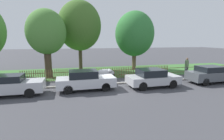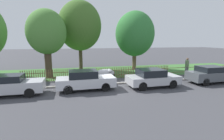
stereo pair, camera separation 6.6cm
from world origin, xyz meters
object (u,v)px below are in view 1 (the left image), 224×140
covered_motorcycle (105,73)px  tree_mid_park (79,26)px  parked_car_black_saloon (85,80)px  pedestrian_near_fence (187,66)px  parked_car_silver_hatchback (10,85)px  parked_car_red_compact (211,74)px  parked_car_navy_estate (152,78)px  tree_far_left (135,34)px  tree_behind_motorcycle (46,32)px

covered_motorcycle → tree_mid_park: tree_mid_park is taller
parked_car_black_saloon → pedestrian_near_fence: 11.07m
parked_car_silver_hatchback → parked_car_red_compact: parked_car_red_compact is taller
tree_mid_park → parked_car_navy_estate: bearing=-59.1°
parked_car_navy_estate → tree_mid_park: size_ratio=0.51×
parked_car_navy_estate → tree_far_left: 9.05m
parked_car_silver_hatchback → pedestrian_near_fence: size_ratio=2.27×
parked_car_navy_estate → parked_car_silver_hatchback: bearing=177.4°
parked_car_red_compact → pedestrian_near_fence: 3.15m
parked_car_black_saloon → tree_mid_park: bearing=87.8°
tree_behind_motorcycle → covered_motorcycle: bearing=-24.2°
parked_car_silver_hatchback → pedestrian_near_fence: (15.74, 3.12, 0.33)m
parked_car_red_compact → tree_mid_park: 14.45m
parked_car_silver_hatchback → parked_car_navy_estate: parked_car_navy_estate is taller
tree_mid_park → tree_far_left: bearing=-3.9°
tree_mid_park → pedestrian_near_fence: 12.61m
parked_car_red_compact → tree_far_left: 9.79m
covered_motorcycle → pedestrian_near_fence: 8.66m
parked_car_navy_estate → covered_motorcycle: 4.50m
parked_car_silver_hatchback → tree_behind_motorcycle: bearing=71.4°
parked_car_red_compact → tree_far_left: (-4.15, 8.08, 3.65)m
pedestrian_near_fence → parked_car_silver_hatchback: bearing=178.8°
parked_car_red_compact → covered_motorcycle: parked_car_red_compact is taller
tree_behind_motorcycle → pedestrian_near_fence: (13.89, -2.31, -3.34)m
parked_car_red_compact → covered_motorcycle: size_ratio=2.11×
parked_car_silver_hatchback → parked_car_navy_estate: size_ratio=1.03×
covered_motorcycle → pedestrian_near_fence: pedestrian_near_fence is taller
parked_car_silver_hatchback → tree_behind_motorcycle: tree_behind_motorcycle is taller
parked_car_silver_hatchback → covered_motorcycle: (7.09, 3.07, -0.10)m
parked_car_red_compact → tree_far_left: tree_far_left is taller
parked_car_red_compact → pedestrian_near_fence: bearing=91.4°
parked_car_red_compact → pedestrian_near_fence: size_ratio=2.26×
pedestrian_near_fence → parked_car_navy_estate: bearing=-161.9°
parked_car_navy_estate → tree_behind_motorcycle: (-8.46, 5.51, 3.66)m
tree_behind_motorcycle → pedestrian_near_fence: tree_behind_motorcycle is taller
covered_motorcycle → tree_behind_motorcycle: tree_behind_motorcycle is taller
tree_behind_motorcycle → tree_mid_park: tree_mid_park is taller
parked_car_navy_estate → pedestrian_near_fence: size_ratio=2.21×
parked_car_red_compact → tree_mid_park: size_ratio=0.52×
parked_car_black_saloon → parked_car_red_compact: bearing=-2.7°
parked_car_red_compact → tree_mid_park: (-10.76, 8.53, 4.53)m
parked_car_navy_estate → parked_car_red_compact: 5.60m
parked_car_black_saloon → tree_behind_motorcycle: tree_behind_motorcycle is taller
parked_car_navy_estate → tree_far_left: size_ratio=0.58×
tree_mid_park → covered_motorcycle: bearing=-70.4°
covered_motorcycle → tree_mid_park: bearing=105.0°
tree_behind_motorcycle → tree_far_left: (9.91, 2.64, 0.01)m
pedestrian_near_fence → tree_behind_motorcycle: bearing=158.1°
parked_car_navy_estate → tree_mid_park: 11.01m
parked_car_navy_estate → tree_behind_motorcycle: tree_behind_motorcycle is taller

